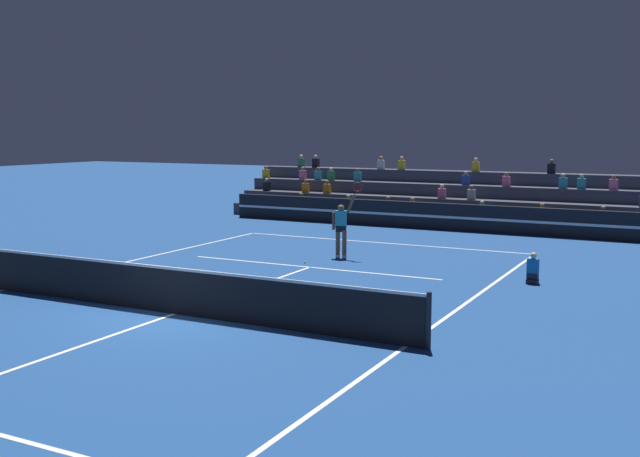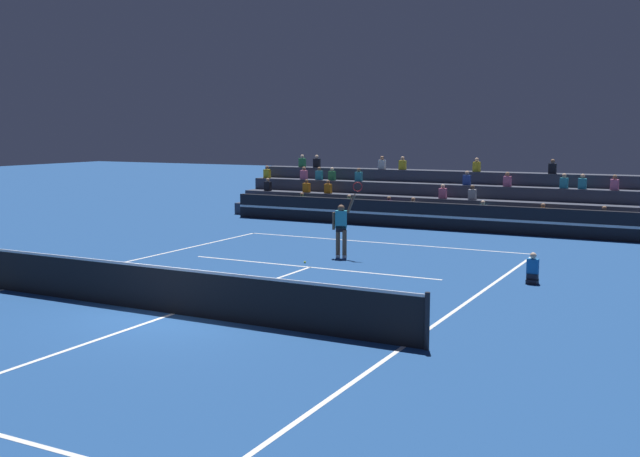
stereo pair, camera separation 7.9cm
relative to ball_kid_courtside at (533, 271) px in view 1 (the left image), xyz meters
The scene contains 8 objects.
ground_plane 9.57m from the ball_kid_courtside, 132.12° to the right, with size 120.00×120.00×0.00m, color navy.
court_lines 9.57m from the ball_kid_courtside, 132.12° to the right, with size 11.10×23.90×0.01m.
tennis_net 9.56m from the ball_kid_courtside, 132.12° to the right, with size 12.00×0.10×1.10m.
sponsor_banner_wall 11.27m from the ball_kid_courtside, 124.70° to the left, with size 18.00×0.26×1.10m.
bleacher_stand 14.00m from the ball_kid_courtside, 117.30° to the left, with size 19.88×3.80×2.83m.
ball_kid_courtside is the anchor object (origin of this frame).
tennis_player 6.49m from the ball_kid_courtside, 168.19° to the left, with size 0.95×0.42×2.48m.
tennis_ball 6.88m from the ball_kid_courtside, behind, with size 0.07×0.07×0.07m, color #C6DB33.
Camera 1 is at (10.39, -13.00, 4.10)m, focal length 42.00 mm.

